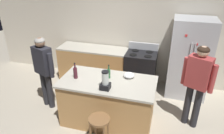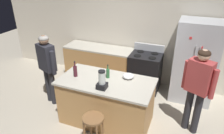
# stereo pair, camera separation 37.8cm
# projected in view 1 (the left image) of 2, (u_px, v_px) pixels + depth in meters

# --- Properties ---
(ground_plane) EXTENTS (14.00, 14.00, 0.00)m
(ground_plane) POSITION_uv_depth(u_px,v_px,m) (108.00, 120.00, 4.30)
(ground_plane) COLOR #B2A893
(back_wall) EXTENTS (8.00, 0.10, 2.70)m
(back_wall) POSITION_uv_depth(u_px,v_px,m) (129.00, 31.00, 5.39)
(back_wall) COLOR beige
(back_wall) RESTS_ON ground_plane
(kitchen_island) EXTENTS (1.81, 0.93, 0.94)m
(kitchen_island) POSITION_uv_depth(u_px,v_px,m) (108.00, 101.00, 4.10)
(kitchen_island) COLOR #B7844C
(kitchen_island) RESTS_ON ground_plane
(back_counter_run) EXTENTS (2.00, 0.64, 0.94)m
(back_counter_run) POSITION_uv_depth(u_px,v_px,m) (96.00, 64.00, 5.63)
(back_counter_run) COLOR #B7844C
(back_counter_run) RESTS_ON ground_plane
(refrigerator) EXTENTS (0.90, 0.73, 1.88)m
(refrigerator) POSITION_uv_depth(u_px,v_px,m) (189.00, 59.00, 4.81)
(refrigerator) COLOR #B7BABF
(refrigerator) RESTS_ON ground_plane
(stove_range) EXTENTS (0.76, 0.65, 1.12)m
(stove_range) POSITION_uv_depth(u_px,v_px,m) (140.00, 70.00, 5.31)
(stove_range) COLOR black
(stove_range) RESTS_ON ground_plane
(person_by_island_left) EXTENTS (0.58, 0.35, 1.62)m
(person_by_island_left) POSITION_uv_depth(u_px,v_px,m) (44.00, 67.00, 4.35)
(person_by_island_left) COLOR #26262B
(person_by_island_left) RESTS_ON ground_plane
(person_by_sink_right) EXTENTS (0.57, 0.36, 1.67)m
(person_by_sink_right) POSITION_uv_depth(u_px,v_px,m) (197.00, 80.00, 3.77)
(person_by_sink_right) COLOR #26262B
(person_by_sink_right) RESTS_ON ground_plane
(bar_stool) EXTENTS (0.36, 0.36, 0.64)m
(bar_stool) POSITION_uv_depth(u_px,v_px,m) (99.00, 125.00, 3.45)
(bar_stool) COLOR brown
(bar_stool) RESTS_ON ground_plane
(blender_appliance) EXTENTS (0.17, 0.17, 0.35)m
(blender_appliance) POSITION_uv_depth(u_px,v_px,m) (105.00, 82.00, 3.58)
(blender_appliance) COLOR black
(blender_appliance) RESTS_ON kitchen_island
(bottle_wine) EXTENTS (0.08, 0.08, 0.32)m
(bottle_wine) POSITION_uv_depth(u_px,v_px,m) (75.00, 73.00, 3.94)
(bottle_wine) COLOR #471923
(bottle_wine) RESTS_ON kitchen_island
(bottle_olive_oil) EXTENTS (0.07, 0.07, 0.28)m
(bottle_olive_oil) POSITION_uv_depth(u_px,v_px,m) (109.00, 73.00, 3.95)
(bottle_olive_oil) COLOR #2D6638
(bottle_olive_oil) RESTS_ON kitchen_island
(mixing_bowl) EXTENTS (0.21, 0.21, 0.10)m
(mixing_bowl) POSITION_uv_depth(u_px,v_px,m) (129.00, 75.00, 3.99)
(mixing_bowl) COLOR white
(mixing_bowl) RESTS_ON kitchen_island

